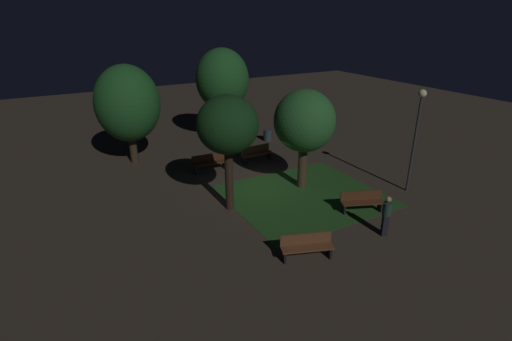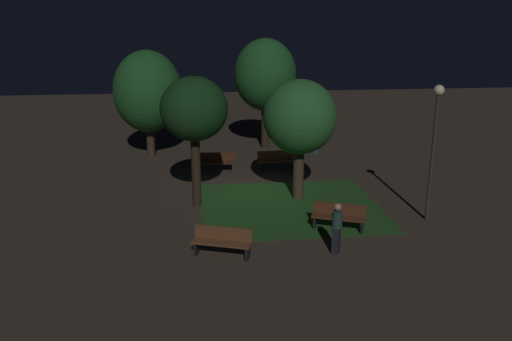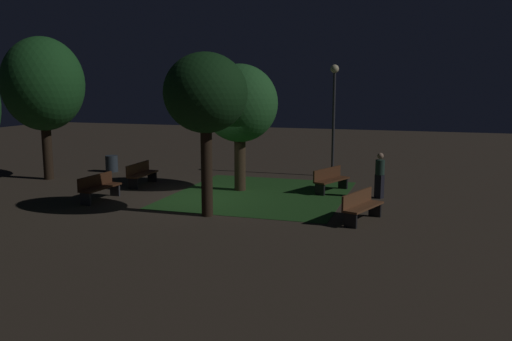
{
  "view_description": "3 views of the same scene",
  "coord_description": "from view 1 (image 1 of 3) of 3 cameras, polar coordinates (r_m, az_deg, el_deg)",
  "views": [
    {
      "loc": [
        8.51,
        14.44,
        7.8
      ],
      "look_at": [
        0.39,
        -0.1,
        0.94
      ],
      "focal_mm": 26.85,
      "sensor_mm": 36.0,
      "label": 1
    },
    {
      "loc": [
        2.28,
        20.04,
        6.95
      ],
      "look_at": [
        0.02,
        0.7,
        1.18
      ],
      "focal_mm": 36.51,
      "sensor_mm": 36.0,
      "label": 2
    },
    {
      "loc": [
        16.89,
        7.25,
        3.98
      ],
      "look_at": [
        -1.3,
        1.49,
        0.85
      ],
      "focal_mm": 37.18,
      "sensor_mm": 36.0,
      "label": 3
    }
  ],
  "objects": [
    {
      "name": "ground_plane",
      "position": [
        18.49,
        1.21,
        -2.58
      ],
      "size": [
        60.0,
        60.0,
        0.0
      ],
      "primitive_type": "plane",
      "color": "#3D3328"
    },
    {
      "name": "grass_lawn",
      "position": [
        17.79,
        7.2,
        -3.8
      ],
      "size": [
        6.74,
        6.07,
        0.01
      ],
      "primitive_type": "cube",
      "color": "#23511E",
      "rests_on": "ground"
    },
    {
      "name": "bench_path_side",
      "position": [
        21.65,
        0.06,
        2.62
      ],
      "size": [
        1.81,
        0.54,
        0.88
      ],
      "color": "brown",
      "rests_on": "ground"
    },
    {
      "name": "bench_corner",
      "position": [
        20.48,
        -7.0,
        1.27
      ],
      "size": [
        1.83,
        0.59,
        0.88
      ],
      "color": "#422314",
      "rests_on": "ground"
    },
    {
      "name": "bench_near_trees",
      "position": [
        13.37,
        7.55,
        -11.04
      ],
      "size": [
        1.86,
        1.06,
        0.88
      ],
      "color": "brown",
      "rests_on": "ground"
    },
    {
      "name": "bench_front_right",
      "position": [
        16.77,
        15.51,
        -4.37
      ],
      "size": [
        1.85,
        1.13,
        0.88
      ],
      "color": "#512D19",
      "rests_on": "ground"
    },
    {
      "name": "tree_lawn_side",
      "position": [
        24.63,
        -5.03,
        13.3
      ],
      "size": [
        3.32,
        3.32,
        5.89
      ],
      "color": "#2D2116",
      "rests_on": "ground"
    },
    {
      "name": "tree_tall_center",
      "position": [
        15.28,
        -4.26,
        6.63
      ],
      "size": [
        2.49,
        2.49,
        4.91
      ],
      "color": "#2D2116",
      "rests_on": "ground"
    },
    {
      "name": "tree_back_right",
      "position": [
        21.83,
        -18.59,
        9.4
      ],
      "size": [
        3.43,
        3.43,
        5.4
      ],
      "color": "#38281C",
      "rests_on": "ground"
    },
    {
      "name": "tree_left_canopy",
      "position": [
        17.66,
        7.23,
        7.22
      ],
      "size": [
        2.82,
        2.82,
        4.71
      ],
      "color": "#423021",
      "rests_on": "ground"
    },
    {
      "name": "lamp_post_path_center",
      "position": [
        18.52,
        22.9,
        6.32
      ],
      "size": [
        0.36,
        0.36,
        4.79
      ],
      "color": "#333338",
      "rests_on": "ground"
    },
    {
      "name": "trash_bin",
      "position": [
        25.28,
        1.74,
        5.29
      ],
      "size": [
        0.55,
        0.55,
        0.75
      ],
      "primitive_type": "cylinder",
      "color": "#2D3842",
      "rests_on": "ground"
    },
    {
      "name": "pedestrian",
      "position": [
        15.12,
        18.83,
        -6.3
      ],
      "size": [
        0.32,
        0.34,
        1.61
      ],
      "color": "black",
      "rests_on": "ground"
    }
  ]
}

